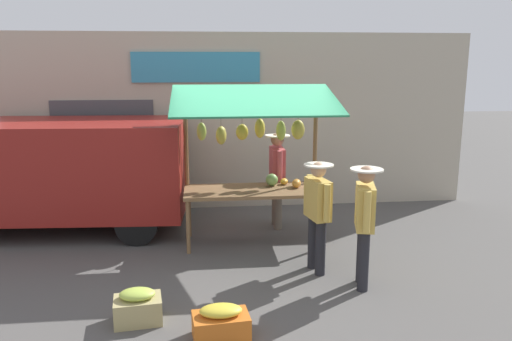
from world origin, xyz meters
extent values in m
plane|color=#514F4C|center=(0.00, 0.00, 0.00)|extent=(40.00, 40.00, 0.00)
cube|color=#B2A893|center=(0.00, -2.20, 1.70)|extent=(9.00, 0.25, 3.40)
cube|color=teal|center=(0.88, -2.06, 2.75)|extent=(2.40, 0.06, 0.56)
cube|color=#47474C|center=(2.66, -2.07, 1.10)|extent=(1.90, 0.04, 2.10)
cube|color=brown|center=(0.00, 0.00, 0.85)|extent=(2.20, 0.90, 0.05)
cylinder|color=brown|center=(1.04, 0.39, 0.41)|extent=(0.06, 0.06, 0.83)
cylinder|color=brown|center=(-1.04, 0.39, 0.41)|extent=(0.06, 0.06, 0.83)
cylinder|color=brown|center=(1.04, -0.39, 0.41)|extent=(0.06, 0.06, 0.83)
cylinder|color=brown|center=(-1.04, -0.39, 0.41)|extent=(0.06, 0.06, 0.83)
cylinder|color=brown|center=(1.06, -0.40, 1.18)|extent=(0.07, 0.07, 2.35)
cylinder|color=brown|center=(-1.06, -0.40, 1.18)|extent=(0.07, 0.07, 2.35)
cylinder|color=brown|center=(0.00, -0.40, 2.15)|extent=(2.12, 0.06, 0.06)
cube|color=#23724C|center=(0.00, 0.15, 2.30)|extent=(2.50, 1.46, 0.39)
cylinder|color=brown|center=(-0.77, -0.40, 2.04)|extent=(0.01, 0.01, 0.22)
ellipsoid|color=gold|center=(-0.77, -0.40, 1.77)|extent=(0.23, 0.19, 0.32)
cylinder|color=brown|center=(-0.48, -0.39, 2.03)|extent=(0.01, 0.01, 0.23)
ellipsoid|color=#B2CC4C|center=(-0.48, -0.39, 1.75)|extent=(0.21, 0.22, 0.33)
cylinder|color=brown|center=(-0.13, -0.36, 2.06)|extent=(0.01, 0.01, 0.19)
ellipsoid|color=yellow|center=(-0.13, -0.36, 1.80)|extent=(0.20, 0.23, 0.32)
cylinder|color=brown|center=(0.15, -0.38, 2.01)|extent=(0.01, 0.01, 0.28)
ellipsoid|color=yellow|center=(0.15, -0.38, 1.74)|extent=(0.23, 0.20, 0.26)
cylinder|color=brown|center=(0.49, -0.40, 2.00)|extent=(0.01, 0.01, 0.31)
ellipsoid|color=gold|center=(0.49, -0.40, 1.69)|extent=(0.23, 0.25, 0.30)
cylinder|color=brown|center=(0.81, -0.35, 2.03)|extent=(0.01, 0.01, 0.24)
ellipsoid|color=#B2CC4C|center=(0.81, -0.35, 1.76)|extent=(0.21, 0.21, 0.29)
ellipsoid|color=gold|center=(-0.53, -0.28, 0.93)|extent=(0.16, 0.20, 0.10)
sphere|color=#729E4C|center=(-0.31, -0.20, 0.98)|extent=(0.20, 0.20, 0.20)
ellipsoid|color=orange|center=(-0.69, -0.04, 0.95)|extent=(0.20, 0.25, 0.14)
cylinder|color=#726656|center=(-0.48, -0.89, 0.41)|extent=(0.14, 0.14, 0.83)
cylinder|color=#726656|center=(-0.48, -0.61, 0.41)|extent=(0.14, 0.14, 0.83)
cube|color=#BF4C51|center=(-0.48, -0.75, 1.12)|extent=(0.22, 0.50, 0.58)
cylinder|color=#BF4C51|center=(-0.48, -1.06, 1.14)|extent=(0.09, 0.09, 0.54)
cylinder|color=#BF4C51|center=(-0.48, -0.44, 1.14)|extent=(0.09, 0.09, 0.54)
sphere|color=#A87A5B|center=(-0.48, -0.75, 1.55)|extent=(0.23, 0.23, 0.23)
cylinder|color=beige|center=(-0.48, -0.75, 1.62)|extent=(0.43, 0.43, 0.02)
cylinder|color=#232328|center=(-0.77, 1.37, 0.38)|extent=(0.14, 0.14, 0.77)
cylinder|color=#232328|center=(-0.72, 1.12, 0.38)|extent=(0.14, 0.14, 0.77)
cube|color=gold|center=(-0.74, 1.24, 1.04)|extent=(0.31, 0.50, 0.54)
cylinder|color=gold|center=(-0.80, 1.53, 1.06)|extent=(0.09, 0.09, 0.50)
cylinder|color=gold|center=(-0.68, 0.96, 1.06)|extent=(0.09, 0.09, 0.50)
sphere|color=tan|center=(-0.74, 1.24, 1.45)|extent=(0.21, 0.21, 0.21)
cylinder|color=beige|center=(-0.74, 1.24, 1.51)|extent=(0.40, 0.40, 0.02)
cylinder|color=#232328|center=(-1.19, 1.91, 0.40)|extent=(0.14, 0.14, 0.79)
cylinder|color=#232328|center=(-1.26, 1.66, 0.40)|extent=(0.14, 0.14, 0.79)
cube|color=gold|center=(-1.23, 1.78, 1.07)|extent=(0.33, 0.52, 0.56)
cylinder|color=gold|center=(-1.15, 2.07, 1.09)|extent=(0.09, 0.09, 0.52)
cylinder|color=gold|center=(-1.30, 1.49, 1.09)|extent=(0.09, 0.09, 0.52)
sphere|color=#A87A5B|center=(-1.23, 1.78, 1.49)|extent=(0.22, 0.22, 0.22)
cylinder|color=beige|center=(-1.23, 1.78, 1.55)|extent=(0.41, 0.41, 0.02)
cube|color=maroon|center=(3.31, -1.00, 1.10)|extent=(4.50, 2.10, 1.55)
cylinder|color=black|center=(1.86, -0.08, 0.33)|extent=(0.67, 0.22, 0.66)
cylinder|color=black|center=(1.76, -1.74, 0.33)|extent=(0.67, 0.22, 0.66)
cube|color=#D1661E|center=(0.65, 2.86, 0.13)|extent=(0.63, 0.43, 0.26)
ellipsoid|color=yellow|center=(0.65, 2.86, 0.31)|extent=(0.45, 0.28, 0.12)
cube|color=tan|center=(1.56, 2.43, 0.14)|extent=(0.56, 0.43, 0.29)
ellipsoid|color=#B2CC4C|center=(1.56, 2.43, 0.34)|extent=(0.40, 0.28, 0.12)
camera|label=1|loc=(0.80, 7.80, 2.89)|focal=35.91mm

